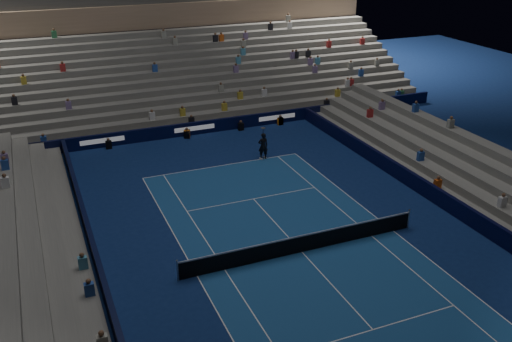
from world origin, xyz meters
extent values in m
plane|color=navy|center=(0.00, 0.00, 0.00)|extent=(90.00, 90.00, 0.00)
cube|color=navy|center=(0.00, 0.00, 0.01)|extent=(10.97, 23.77, 0.01)
cube|color=black|center=(0.00, 18.50, 0.50)|extent=(44.00, 0.25, 1.00)
cube|color=black|center=(9.70, 0.00, 0.50)|extent=(0.25, 37.00, 1.00)
cube|color=black|center=(-9.70, 0.00, 0.50)|extent=(0.25, 37.00, 1.00)
cube|color=slate|center=(0.00, 19.50, 0.25)|extent=(44.00, 1.00, 0.50)
cube|color=slate|center=(0.00, 20.50, 0.50)|extent=(44.00, 1.00, 1.00)
cube|color=slate|center=(0.00, 21.50, 0.75)|extent=(44.00, 1.00, 1.50)
cube|color=slate|center=(0.00, 22.50, 1.00)|extent=(44.00, 1.00, 2.00)
cube|color=slate|center=(0.00, 23.50, 1.25)|extent=(44.00, 1.00, 2.50)
cube|color=slate|center=(0.00, 24.50, 1.50)|extent=(44.00, 1.00, 3.00)
cube|color=slate|center=(0.00, 25.50, 1.75)|extent=(44.00, 1.00, 3.50)
cube|color=slate|center=(0.00, 26.50, 2.00)|extent=(44.00, 1.00, 4.00)
cube|color=slate|center=(0.00, 27.50, 2.25)|extent=(44.00, 1.00, 4.50)
cube|color=slate|center=(0.00, 28.50, 2.50)|extent=(44.00, 1.00, 5.00)
cube|color=slate|center=(0.00, 29.50, 2.75)|extent=(44.00, 1.00, 5.50)
cube|color=slate|center=(0.00, 30.50, 3.00)|extent=(44.00, 1.00, 6.00)
cube|color=#97785D|center=(0.00, 31.60, 7.10)|extent=(44.00, 0.60, 2.20)
cube|color=slate|center=(10.50, 0.00, 0.25)|extent=(1.00, 37.00, 0.50)
cube|color=slate|center=(11.50, 0.00, 0.50)|extent=(1.00, 37.00, 1.00)
cube|color=slate|center=(12.50, 0.00, 0.75)|extent=(1.00, 37.00, 1.50)
cube|color=slate|center=(13.50, 0.00, 1.00)|extent=(1.00, 37.00, 2.00)
cube|color=slate|center=(-10.50, 0.00, 0.25)|extent=(1.00, 37.00, 0.50)
cube|color=slate|center=(-11.50, 0.00, 0.50)|extent=(1.00, 37.00, 1.00)
cube|color=slate|center=(-12.50, 0.00, 0.75)|extent=(1.00, 37.00, 1.50)
cube|color=slate|center=(-13.50, 0.00, 1.00)|extent=(1.00, 37.00, 2.00)
cylinder|color=#B2B2B7|center=(-6.40, 0.00, 0.55)|extent=(0.10, 0.10, 1.10)
cylinder|color=#B2B2B7|center=(6.40, 0.00, 0.55)|extent=(0.10, 0.10, 1.10)
cube|color=black|center=(0.00, 0.00, 0.45)|extent=(12.80, 0.03, 0.90)
cube|color=white|center=(0.00, 0.00, 0.94)|extent=(12.80, 0.04, 0.08)
imported|color=black|center=(3.00, 11.94, 0.95)|extent=(0.74, 0.52, 1.90)
cube|color=black|center=(-0.71, 18.04, 0.29)|extent=(0.61, 0.67, 0.59)
cylinder|color=black|center=(-0.71, 17.60, 0.47)|extent=(0.28, 0.38, 0.16)
camera|label=1|loc=(-11.47, -21.59, 15.26)|focal=39.77mm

